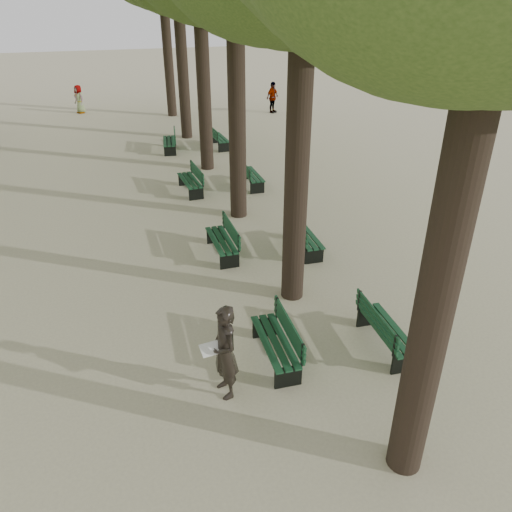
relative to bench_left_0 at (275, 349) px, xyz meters
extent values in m
plane|color=#B6B08A|center=(-0.37, -0.87, -0.27)|extent=(120.00, 120.00, 0.00)
cylinder|color=#33261C|center=(1.13, -2.87, 3.48)|extent=(0.52, 0.52, 7.50)
cylinder|color=#33261C|center=(1.13, 2.13, 3.48)|extent=(0.52, 0.52, 7.50)
cylinder|color=#33261C|center=(1.13, 7.13, 3.48)|extent=(0.52, 0.52, 7.50)
cylinder|color=#33261C|center=(1.13, 12.13, 3.48)|extent=(0.52, 0.52, 7.50)
cylinder|color=#33261C|center=(1.13, 17.13, 3.48)|extent=(0.52, 0.52, 7.50)
cylinder|color=#33261C|center=(1.13, 22.13, 3.48)|extent=(0.52, 0.52, 7.50)
cube|color=black|center=(-0.02, 0.00, -0.05)|extent=(0.56, 1.81, 0.45)
cube|color=#0E321D|center=(-0.02, 0.00, 0.18)|extent=(0.58, 1.81, 0.04)
cube|color=#0E321D|center=(0.26, -0.01, 0.45)|extent=(0.08, 1.80, 0.40)
cube|color=black|center=(-0.02, 4.61, -0.05)|extent=(0.55, 1.81, 0.45)
cube|color=#0E321D|center=(-0.02, 4.61, 0.18)|extent=(0.57, 1.81, 0.04)
cube|color=#0E321D|center=(0.26, 4.61, 0.45)|extent=(0.07, 1.80, 0.40)
cube|color=black|center=(-0.02, 9.61, -0.05)|extent=(0.65, 1.83, 0.45)
cube|color=#0E321D|center=(-0.02, 9.61, 0.18)|extent=(0.67, 1.84, 0.04)
cube|color=#0E321D|center=(0.26, 9.63, 0.45)|extent=(0.18, 1.80, 0.40)
cube|color=black|center=(-0.02, 15.01, -0.05)|extent=(0.74, 1.85, 0.45)
cube|color=#0E321D|center=(-0.02, 15.01, 0.18)|extent=(0.76, 1.85, 0.04)
cube|color=#0E321D|center=(0.26, 14.98, 0.45)|extent=(0.26, 1.79, 0.40)
cube|color=black|center=(2.28, -0.27, -0.05)|extent=(0.59, 1.82, 0.45)
cube|color=#0E321D|center=(2.28, -0.27, 0.18)|extent=(0.61, 1.82, 0.04)
cube|color=#0E321D|center=(2.00, -0.26, 0.45)|extent=(0.12, 1.80, 0.40)
cube|color=black|center=(2.28, 4.23, -0.05)|extent=(0.58, 1.82, 0.45)
cube|color=#0E321D|center=(2.28, 4.23, 0.18)|extent=(0.60, 1.82, 0.04)
cube|color=#0E321D|center=(2.00, 4.24, 0.45)|extent=(0.10, 1.80, 0.40)
cube|color=black|center=(2.28, 9.59, -0.05)|extent=(0.53, 1.80, 0.45)
cube|color=#0E321D|center=(2.28, 9.59, 0.18)|extent=(0.55, 1.80, 0.04)
cube|color=#0E321D|center=(2.00, 9.59, 0.45)|extent=(0.05, 1.80, 0.40)
cube|color=black|center=(2.28, 14.94, -0.05)|extent=(0.61, 1.82, 0.45)
cube|color=#0E321D|center=(2.28, 14.94, 0.18)|extent=(0.63, 1.83, 0.04)
cube|color=#0E321D|center=(2.00, 14.93, 0.45)|extent=(0.13, 1.80, 0.40)
imported|color=black|center=(-1.14, -0.60, 0.64)|extent=(0.50, 0.79, 1.83)
cube|color=white|center=(-1.39, -0.60, 0.78)|extent=(0.37, 0.29, 0.12)
imported|color=#262628|center=(-3.93, 24.32, 0.52)|extent=(0.67, 0.83, 1.59)
imported|color=#262628|center=(6.90, 21.19, 0.60)|extent=(1.04, 0.88, 1.75)
camera|label=1|loc=(-2.57, -7.31, 6.23)|focal=35.00mm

